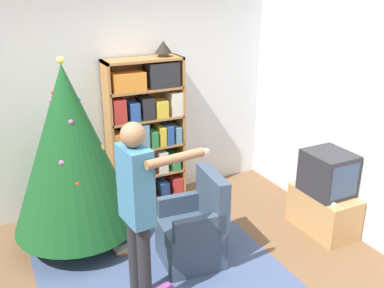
{
  "coord_description": "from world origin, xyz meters",
  "views": [
    {
      "loc": [
        -1.44,
        -2.78,
        2.62
      ],
      "look_at": [
        0.4,
        0.9,
        1.05
      ],
      "focal_mm": 40.0,
      "sensor_mm": 36.0,
      "label": 1
    }
  ],
  "objects_px": {
    "christmas_tree": "(70,150)",
    "standing_person": "(138,204)",
    "television": "(328,173)",
    "table_lamp": "(163,48)",
    "bookshelf": "(145,132)",
    "armchair": "(194,232)"
  },
  "relations": [
    {
      "from": "bookshelf",
      "to": "table_lamp",
      "type": "bearing_deg",
      "value": 1.94
    },
    {
      "from": "bookshelf",
      "to": "television",
      "type": "height_order",
      "value": "bookshelf"
    },
    {
      "from": "christmas_tree",
      "to": "armchair",
      "type": "relative_size",
      "value": 2.15
    },
    {
      "from": "bookshelf",
      "to": "armchair",
      "type": "relative_size",
      "value": 1.96
    },
    {
      "from": "armchair",
      "to": "standing_person",
      "type": "bearing_deg",
      "value": -55.89
    },
    {
      "from": "television",
      "to": "christmas_tree",
      "type": "xyz_separation_m",
      "value": [
        -2.49,
        0.97,
        0.37
      ]
    },
    {
      "from": "television",
      "to": "standing_person",
      "type": "distance_m",
      "value": 2.26
    },
    {
      "from": "television",
      "to": "standing_person",
      "type": "height_order",
      "value": "standing_person"
    },
    {
      "from": "bookshelf",
      "to": "television",
      "type": "relative_size",
      "value": 3.65
    },
    {
      "from": "standing_person",
      "to": "table_lamp",
      "type": "distance_m",
      "value": 2.22
    },
    {
      "from": "standing_person",
      "to": "armchair",
      "type": "bearing_deg",
      "value": 112.68
    },
    {
      "from": "bookshelf",
      "to": "television",
      "type": "distance_m",
      "value": 2.14
    },
    {
      "from": "christmas_tree",
      "to": "armchair",
      "type": "height_order",
      "value": "christmas_tree"
    },
    {
      "from": "christmas_tree",
      "to": "bookshelf",
      "type": "bearing_deg",
      "value": 28.6
    },
    {
      "from": "bookshelf",
      "to": "christmas_tree",
      "type": "xyz_separation_m",
      "value": [
        -0.99,
        -0.54,
        0.14
      ]
    },
    {
      "from": "christmas_tree",
      "to": "standing_person",
      "type": "height_order",
      "value": "christmas_tree"
    },
    {
      "from": "bookshelf",
      "to": "television",
      "type": "xyz_separation_m",
      "value": [
        1.5,
        -1.51,
        -0.23
      ]
    },
    {
      "from": "standing_person",
      "to": "table_lamp",
      "type": "bearing_deg",
      "value": 144.53
    },
    {
      "from": "television",
      "to": "standing_person",
      "type": "xyz_separation_m",
      "value": [
        -2.23,
        -0.24,
        0.29
      ]
    },
    {
      "from": "christmas_tree",
      "to": "table_lamp",
      "type": "relative_size",
      "value": 9.9
    },
    {
      "from": "television",
      "to": "table_lamp",
      "type": "height_order",
      "value": "table_lamp"
    },
    {
      "from": "table_lamp",
      "to": "armchair",
      "type": "bearing_deg",
      "value": -102.0
    }
  ]
}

